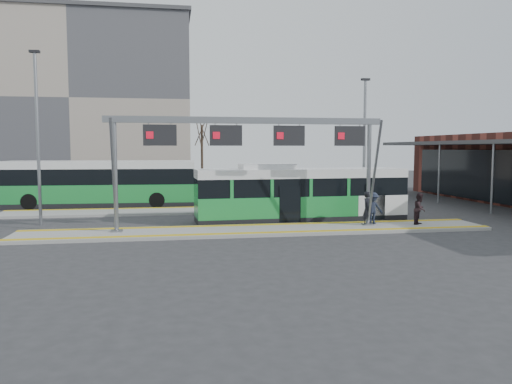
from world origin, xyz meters
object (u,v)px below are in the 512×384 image
(hero_bus, at_px, (300,195))
(passenger_c, at_px, (373,208))
(passenger_a, at_px, (368,208))
(passenger_b, at_px, (420,209))
(gantry, at_px, (251,140))

(hero_bus, height_order, passenger_c, hero_bus)
(hero_bus, xyz_separation_m, passenger_a, (2.65, -2.91, -0.44))
(passenger_b, bearing_deg, hero_bus, 105.07)
(gantry, distance_m, passenger_a, 6.69)
(passenger_c, bearing_deg, passenger_a, -157.58)
(hero_bus, height_order, passenger_b, hero_bus)
(gantry, relative_size, passenger_b, 8.38)
(gantry, relative_size, passenger_c, 8.26)
(hero_bus, bearing_deg, passenger_b, -33.45)
(gantry, distance_m, passenger_b, 9.08)
(gantry, height_order, passenger_a, gantry)
(gantry, distance_m, passenger_c, 7.07)
(hero_bus, xyz_separation_m, passenger_b, (5.26, -3.17, -0.50))
(gantry, height_order, passenger_c, gantry)
(passenger_a, relative_size, passenger_c, 1.05)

